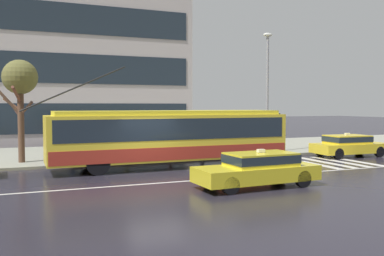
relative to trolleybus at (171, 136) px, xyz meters
name	(u,v)px	position (x,y,z in m)	size (l,w,h in m)	color
ground_plane	(158,178)	(-1.52, -2.64, -1.53)	(160.00, 160.00, 0.00)	#25222C
sidewalk_slab	(113,153)	(-1.52, 6.60, -1.46)	(80.00, 10.00, 0.14)	gray
crosswalk_stripe_edge_near	(311,163)	(7.18, -1.52, -1.52)	(0.44, 4.40, 0.01)	beige
crosswalk_stripe_inner_a	(325,162)	(8.08, -1.52, -1.52)	(0.44, 4.40, 0.01)	beige
crosswalk_stripe_center	(339,161)	(8.98, -1.52, -1.52)	(0.44, 4.40, 0.01)	beige
crosswalk_stripe_inner_b	(352,161)	(9.88, -1.52, -1.52)	(0.44, 4.40, 0.01)	beige
lane_centre_line	(167,182)	(-1.52, -3.84, -1.52)	(72.00, 0.14, 0.01)	silver
trolleybus	(171,136)	(0.00, 0.00, 0.00)	(12.63, 2.58, 4.78)	yellow
taxi_oncoming_near	(258,168)	(1.34, -5.91, -0.82)	(4.69, 1.92, 1.39)	yellow
taxi_ahead_of_bus	(349,145)	(11.04, 0.03, -0.82)	(4.46, 1.99, 1.39)	yellow
pedestrian_at_shelter	(170,138)	(0.93, 2.88, -0.34)	(0.46, 0.46, 1.76)	#2A212B
pedestrian_approaching_curb	(202,139)	(2.85, 2.80, -0.43)	(0.38, 0.38, 1.63)	black
pedestrian_walking_past	(127,129)	(-1.17, 4.25, 0.12)	(1.35, 1.35, 1.92)	#4A4F40
pedestrian_waiting_by_pole	(73,128)	(-4.28, 3.10, 0.30)	(1.56, 1.56, 2.03)	#182648
street_lamp	(267,83)	(7.08, 2.63, 2.85)	(0.60, 0.32, 7.22)	gray
street_tree_bare	(20,81)	(-6.78, 3.45, 2.71)	(1.89, 2.34, 5.15)	brown
office_tower_corner_left	(62,34)	(-3.25, 20.90, 8.01)	(19.77, 15.63, 19.06)	#B7ADAB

